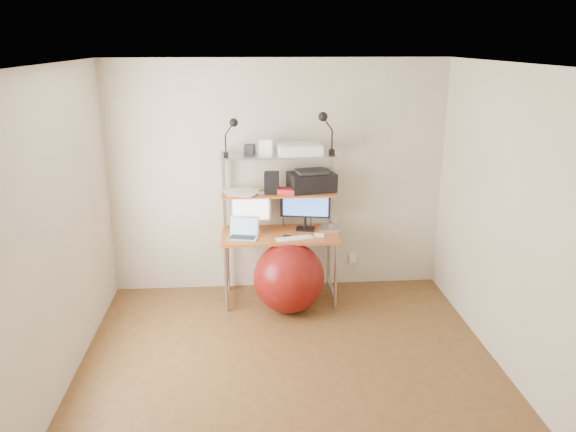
% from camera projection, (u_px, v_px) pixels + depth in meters
% --- Properties ---
extents(room, '(3.60, 3.60, 3.60)m').
position_uv_depth(room, '(291.00, 233.00, 4.32)').
color(room, brown).
rests_on(room, ground).
extents(computer_desk, '(1.20, 0.60, 1.57)m').
position_uv_depth(computer_desk, '(279.00, 212.00, 5.84)').
color(computer_desk, '#C06D25').
rests_on(computer_desk, ground).
extents(desktop, '(1.20, 0.60, 0.00)m').
position_uv_depth(desktop, '(280.00, 234.00, 5.84)').
color(desktop, '#C06D25').
rests_on(desktop, computer_desk).
extents(mid_shelf, '(1.18, 0.34, 0.00)m').
position_uv_depth(mid_shelf, '(279.00, 192.00, 5.84)').
color(mid_shelf, '#C06D25').
rests_on(mid_shelf, computer_desk).
extents(top_shelf, '(1.18, 0.34, 0.00)m').
position_uv_depth(top_shelf, '(279.00, 154.00, 5.72)').
color(top_shelf, '#A5A5AA').
rests_on(top_shelf, computer_desk).
extents(floor, '(3.60, 3.60, 0.00)m').
position_uv_depth(floor, '(291.00, 374.00, 4.69)').
color(floor, brown).
rests_on(floor, ground).
extents(wall_outlet, '(0.08, 0.01, 0.12)m').
position_uv_depth(wall_outlet, '(353.00, 258.00, 6.36)').
color(wall_outlet, white).
rests_on(wall_outlet, room).
extents(monitor_silver, '(0.42, 0.15, 0.46)m').
position_uv_depth(monitor_silver, '(251.00, 209.00, 5.83)').
color(monitor_silver, silver).
rests_on(monitor_silver, desktop).
extents(monitor_black, '(0.53, 0.18, 0.53)m').
position_uv_depth(monitor_black, '(305.00, 205.00, 5.90)').
color(monitor_black, black).
rests_on(monitor_black, desktop).
extents(laptop, '(0.35, 0.30, 0.26)m').
position_uv_depth(laptop, '(244.00, 233.00, 5.72)').
color(laptop, silver).
rests_on(laptop, desktop).
extents(keyboard, '(0.39, 0.19, 0.01)m').
position_uv_depth(keyboard, '(295.00, 238.00, 5.69)').
color(keyboard, white).
rests_on(keyboard, desktop).
extents(mouse, '(0.10, 0.07, 0.03)m').
position_uv_depth(mouse, '(319.00, 235.00, 5.75)').
color(mouse, white).
rests_on(mouse, desktop).
extents(mac_mini, '(0.23, 0.23, 0.04)m').
position_uv_depth(mac_mini, '(330.00, 228.00, 5.94)').
color(mac_mini, silver).
rests_on(mac_mini, desktop).
extents(phone, '(0.11, 0.15, 0.01)m').
position_uv_depth(phone, '(286.00, 238.00, 5.71)').
color(phone, black).
rests_on(phone, desktop).
extents(printer, '(0.52, 0.41, 0.22)m').
position_uv_depth(printer, '(312.00, 181.00, 5.88)').
color(printer, black).
rests_on(printer, mid_shelf).
extents(nas_cube, '(0.16, 0.16, 0.22)m').
position_uv_depth(nas_cube, '(272.00, 183.00, 5.79)').
color(nas_cube, black).
rests_on(nas_cube, mid_shelf).
extents(red_box, '(0.23, 0.19, 0.05)m').
position_uv_depth(red_box, '(286.00, 191.00, 5.78)').
color(red_box, red).
rests_on(red_box, mid_shelf).
extents(scanner, '(0.46, 0.32, 0.12)m').
position_uv_depth(scanner, '(299.00, 149.00, 5.71)').
color(scanner, white).
rests_on(scanner, top_shelf).
extents(box_white, '(0.16, 0.14, 0.15)m').
position_uv_depth(box_white, '(266.00, 147.00, 5.70)').
color(box_white, white).
rests_on(box_white, top_shelf).
extents(box_grey, '(0.12, 0.12, 0.10)m').
position_uv_depth(box_grey, '(250.00, 149.00, 5.73)').
color(box_grey, '#29292B').
rests_on(box_grey, top_shelf).
extents(clip_lamp_left, '(0.15, 0.09, 0.39)m').
position_uv_depth(clip_lamp_left, '(232.00, 129.00, 5.50)').
color(clip_lamp_left, black).
rests_on(clip_lamp_left, top_shelf).
extents(clip_lamp_right, '(0.17, 0.10, 0.44)m').
position_uv_depth(clip_lamp_right, '(325.00, 124.00, 5.60)').
color(clip_lamp_right, black).
rests_on(clip_lamp_right, top_shelf).
extents(exercise_ball, '(0.72, 0.72, 0.72)m').
position_uv_depth(exercise_ball, '(289.00, 278.00, 5.69)').
color(exercise_ball, maroon).
rests_on(exercise_ball, floor).
extents(paper_stack, '(0.41, 0.41, 0.02)m').
position_uv_depth(paper_stack, '(243.00, 192.00, 5.81)').
color(paper_stack, white).
rests_on(paper_stack, mid_shelf).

